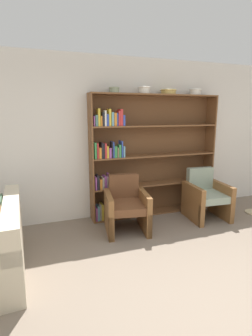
{
  "coord_description": "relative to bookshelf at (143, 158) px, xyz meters",
  "views": [
    {
      "loc": [
        -1.68,
        -1.8,
        1.83
      ],
      "look_at": [
        -0.28,
        2.1,
        0.95
      ],
      "focal_mm": 28.0,
      "sensor_mm": 36.0,
      "label": 1
    }
  ],
  "objects": [
    {
      "name": "wall_back",
      "position": [
        -0.15,
        0.17,
        0.34
      ],
      "size": [
        12.0,
        0.06,
        2.75
      ],
      "color": "silver",
      "rests_on": "ground"
    },
    {
      "name": "ground_plane",
      "position": [
        -0.15,
        -2.41,
        -1.03
      ],
      "size": [
        24.0,
        24.0,
        0.0
      ],
      "primitive_type": "plane",
      "color": "#7A6B5B"
    },
    {
      "name": "bowl_copper",
      "position": [
        1.0,
        -0.02,
        1.16
      ],
      "size": [
        0.21,
        0.21,
        0.11
      ],
      "color": "silver",
      "rests_on": "bookshelf"
    },
    {
      "name": "bowl_brass",
      "position": [
        -0.53,
        -0.02,
        1.16
      ],
      "size": [
        0.18,
        0.18,
        0.09
      ],
      "color": "gray",
      "rests_on": "bookshelf"
    },
    {
      "name": "armchair_leather",
      "position": [
        -0.51,
        -0.55,
        -0.64
      ],
      "size": [
        0.74,
        0.78,
        0.86
      ],
      "rotation": [
        0.0,
        0.0,
        2.98
      ],
      "color": "brown",
      "rests_on": "ground"
    },
    {
      "name": "bowl_sage",
      "position": [
        0.45,
        -0.02,
        1.15
      ],
      "size": [
        0.28,
        0.28,
        0.08
      ],
      "color": "tan",
      "rests_on": "bookshelf"
    },
    {
      "name": "bowl_cream",
      "position": [
        -0.0,
        -0.02,
        1.17
      ],
      "size": [
        0.21,
        0.21,
        0.12
      ],
      "color": "silver",
      "rests_on": "bookshelf"
    },
    {
      "name": "bookshelf",
      "position": [
        0.0,
        0.0,
        0.0
      ],
      "size": [
        2.35,
        0.3,
        2.14
      ],
      "color": "brown",
      "rests_on": "ground"
    },
    {
      "name": "armchair_cushioned",
      "position": [
        0.97,
        -0.55,
        -0.64
      ],
      "size": [
        0.69,
        0.73,
        0.86
      ],
      "rotation": [
        0.0,
        0.0,
        3.06
      ],
      "color": "brown",
      "rests_on": "ground"
    }
  ]
}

